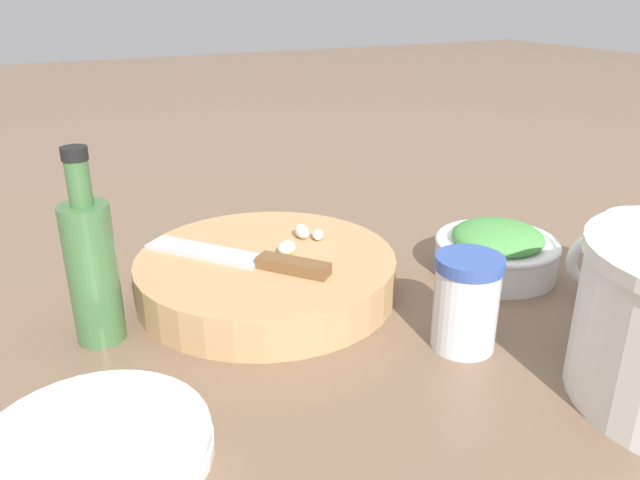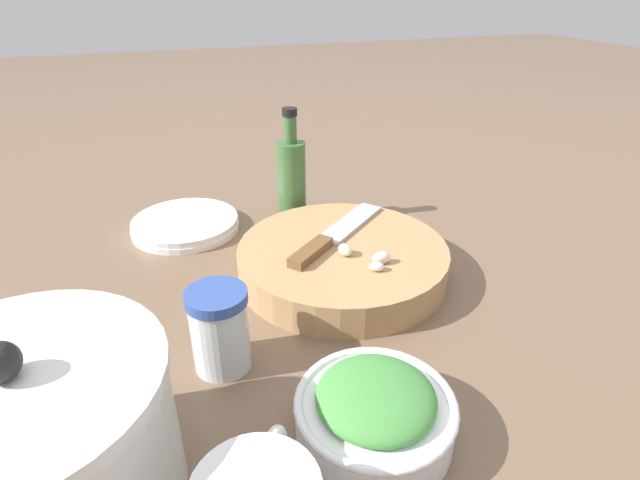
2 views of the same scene
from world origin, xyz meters
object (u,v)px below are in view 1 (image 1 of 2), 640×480
Objects in this scene: chef_knife at (247,258)px; coffee_mug at (636,261)px; cutting_board at (266,274)px; herb_bowl at (496,250)px; plate_stack at (95,448)px; spice_jar at (466,302)px; garlic_cloves at (300,238)px; oil_bottle at (92,267)px.

chef_knife is 1.62× the size of coffee_mug.
herb_bowl is (-0.27, 0.07, 0.01)m from cutting_board.
coffee_mug is 0.57m from plate_stack.
chef_knife reaches higher than cutting_board.
spice_jar is at bearing -179.19° from plate_stack.
herb_bowl is at bearing 158.11° from garlic_cloves.
cutting_board reaches higher than plate_stack.
garlic_cloves is at bearing -35.00° from coffee_mug.
cutting_board is at bearing -174.21° from oil_bottle.
coffee_mug is (-0.08, 0.12, 0.02)m from herb_bowl.
cutting_board is 3.93× the size of garlic_cloves.
garlic_cloves reaches higher than cutting_board.
garlic_cloves is 0.22m from spice_jar.
cutting_board is 0.28m from herb_bowl.
coffee_mug is at bearing 161.46° from oil_bottle.
oil_bottle is (0.16, 0.01, 0.03)m from chef_knife.
chef_knife is 0.42m from coffee_mug.
plate_stack is at bearing 80.01° from oil_bottle.
chef_knife is 0.27m from plate_stack.
coffee_mug is at bearing 124.07° from herb_bowl.
cutting_board is at bearing -55.92° from spice_jar.
oil_bottle reaches higher than garlic_cloves.
herb_bowl is 0.15m from coffee_mug.
chef_knife is at bearing -175.46° from oil_bottle.
herb_bowl is at bearing -140.48° from spice_jar.
chef_knife is 1.29× the size of herb_bowl.
cutting_board is at bearing -15.47° from herb_bowl.
spice_jar is at bearing 151.32° from oil_bottle.
cutting_board is 1.53× the size of chef_knife.
spice_jar is at bearing -2.27° from coffee_mug.
chef_knife is at bearing -27.05° from coffee_mug.
coffee_mug is (-0.22, 0.01, 0.00)m from spice_jar.
plate_stack is at bearing -0.41° from coffee_mug.
coffee_mug is at bearing 145.00° from garlic_cloves.
cutting_board is 1.66× the size of plate_stack.
herb_bowl is (-0.22, 0.09, -0.02)m from garlic_cloves.
garlic_cloves is at bearing -23.98° from chef_knife.
garlic_cloves is at bearing -172.02° from oil_bottle.
cutting_board is 0.19m from oil_bottle.
coffee_mug is at bearing 179.59° from plate_stack.
oil_bottle is (0.53, -0.18, 0.03)m from coffee_mug.
oil_bottle is (0.31, -0.17, 0.03)m from spice_jar.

